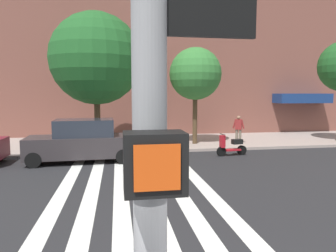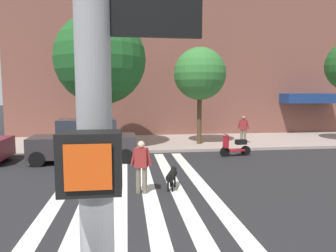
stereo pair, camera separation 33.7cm
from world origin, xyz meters
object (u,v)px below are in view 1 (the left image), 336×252
(parked_car_behind_first, at_px, (82,141))
(pedestrian_dog_walker, at_px, (142,164))
(pedestrian_bystander, at_px, (238,128))
(street_tree_nearest, at_px, (96,59))
(dog_on_leash, at_px, (172,175))
(street_tree_middle, at_px, (195,74))
(parked_scooter, at_px, (232,146))

(parked_car_behind_first, relative_size, pedestrian_dog_walker, 2.88)
(pedestrian_bystander, bearing_deg, street_tree_nearest, -177.99)
(street_tree_nearest, xyz_separation_m, dog_on_leash, (2.78, -7.30, -4.46))
(street_tree_middle, height_order, dog_on_leash, street_tree_middle)
(street_tree_nearest, height_order, dog_on_leash, street_tree_nearest)
(street_tree_nearest, bearing_deg, pedestrian_dog_walker, -76.79)
(parked_scooter, xyz_separation_m, street_tree_nearest, (-6.67, 2.49, 4.43))
(parked_scooter, distance_m, street_tree_middle, 4.95)
(parked_scooter, height_order, pedestrian_dog_walker, pedestrian_dog_walker)
(street_tree_nearest, height_order, street_tree_middle, street_tree_nearest)
(parked_car_behind_first, height_order, pedestrian_bystander, parked_car_behind_first)
(dog_on_leash, bearing_deg, street_tree_nearest, 110.88)
(street_tree_middle, relative_size, dog_on_leash, 5.06)
(parked_car_behind_first, distance_m, pedestrian_bystander, 9.19)
(parked_scooter, bearing_deg, dog_on_leash, -128.92)
(parked_car_behind_first, distance_m, pedestrian_dog_walker, 5.46)
(street_tree_middle, bearing_deg, street_tree_nearest, -174.12)
(street_tree_middle, distance_m, dog_on_leash, 9.15)
(dog_on_leash, bearing_deg, parked_scooter, 51.08)
(street_tree_nearest, relative_size, dog_on_leash, 6.49)
(dog_on_leash, bearing_deg, pedestrian_bystander, 54.70)
(parked_car_behind_first, xyz_separation_m, parked_scooter, (7.21, 0.19, -0.45))
(pedestrian_dog_walker, distance_m, pedestrian_bystander, 10.15)
(parked_scooter, height_order, dog_on_leash, parked_scooter)
(street_tree_nearest, distance_m, street_tree_middle, 5.63)
(pedestrian_dog_walker, bearing_deg, parked_car_behind_first, 115.31)
(street_tree_nearest, bearing_deg, dog_on_leash, -69.12)
(dog_on_leash, bearing_deg, pedestrian_dog_walker, -161.84)
(parked_scooter, bearing_deg, parked_car_behind_first, -178.46)
(pedestrian_dog_walker, bearing_deg, parked_scooter, 46.47)
(parked_scooter, xyz_separation_m, street_tree_middle, (-1.11, 3.06, 3.73))
(parked_scooter, distance_m, street_tree_nearest, 8.38)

